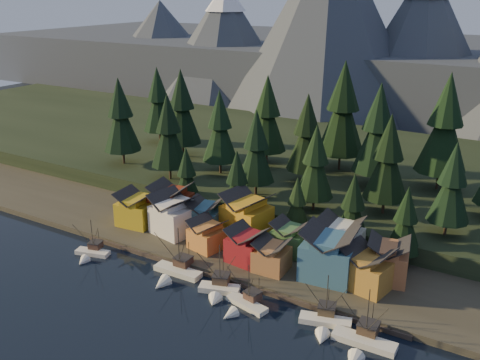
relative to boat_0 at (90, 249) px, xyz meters
The scene contains 43 objects.
ground 34.50m from the boat_0, 14.16° to the right, with size 500.00×500.00×0.00m, color black.
shore_strip 45.98m from the boat_0, 43.39° to the left, with size 400.00×50.00×1.50m, color #353126.
hillside 88.16m from the boat_0, 67.73° to the left, with size 420.00×100.00×6.00m, color black.
dock 34.39m from the boat_0, 13.59° to the left, with size 80.00×4.00×1.00m, color #443931.
mountain_ridge 208.64m from the boat_0, 81.90° to the left, with size 560.00×190.00×90.00m.
boat_0 is the anchor object (origin of this frame).
boat_2 22.85m from the boat_0, ahead, with size 11.52×12.53×12.10m.
boat_3 34.85m from the boat_0, ahead, with size 9.28×9.91×11.63m.
boat_4 42.03m from the boat_0, ahead, with size 9.81×10.33×10.10m.
boat_5 58.20m from the boat_0, ahead, with size 10.45×10.93×11.13m.
boat_6 66.26m from the boat_0, ahead, with size 11.74×12.75×12.09m.
house_front_0 17.79m from the boat_0, 90.98° to the left, with size 9.76×9.32×8.99m.
house_front_1 21.76m from the boat_0, 58.10° to the left, with size 11.59×11.28×10.24m.
house_front_2 27.75m from the boat_0, 33.68° to the left, with size 8.73×8.77×7.13m.
house_front_3 37.34m from the boat_0, 22.90° to the left, with size 8.73×8.40×8.08m.
house_front_4 43.30m from the boat_0, 18.74° to the left, with size 7.17×7.70×7.08m.
house_front_5 55.64m from the boat_0, 17.94° to the left, with size 11.61×10.72×11.32m.
house_front_6 63.63m from the boat_0, 15.86° to the left, with size 10.43×10.04×9.00m.
house_back_0 24.42m from the boat_0, 74.50° to the left, with size 10.70×10.37×10.46m.
house_back_1 28.78m from the boat_0, 51.67° to the left, with size 9.13×9.21×8.67m.
house_back_2 38.20m from the boat_0, 43.06° to the left, with size 12.20×11.52×11.21m.
house_back_3 46.90m from the boat_0, 29.66° to the left, with size 7.97×7.16×7.80m.
house_back_4 57.94m from the boat_0, 25.98° to the left, with size 9.74×9.37×10.35m.
house_back_5 67.69m from the boat_0, 19.57° to the left, with size 9.79×9.87×9.30m.
tree_hill_0 55.59m from the boat_0, 123.28° to the left, with size 11.92×11.92×27.78m.
tree_hill_1 65.05m from the boat_0, 105.57° to the left, with size 12.59×12.59×29.34m.
tree_hill_2 44.08m from the boat_0, 99.47° to the left, with size 11.10×11.10×25.86m.
tree_hill_3 54.79m from the boat_0, 86.23° to the left, with size 11.04×11.04×25.71m.
tree_hill_4 70.40m from the boat_0, 80.28° to the left, with size 12.33×12.33×28.72m.
tree_hill_5 49.81m from the boat_0, 62.76° to the left, with size 10.23×10.23×23.84m.
tree_hill_6 66.41m from the boat_0, 62.54° to the left, with size 11.34×11.34×26.41m.
tree_hill_7 58.23m from the boat_0, 45.13° to the left, with size 9.71×9.71×22.63m.
tree_hill_8 81.91m from the boat_0, 53.29° to the left, with size 12.87×12.87×29.99m.
tree_hill_9 74.63m from the boat_0, 40.05° to the left, with size 11.05×11.05×25.73m.
tree_hill_10 98.15m from the boat_0, 48.47° to the left, with size 14.15×14.15×32.97m.
tree_hill_11 84.23m from the boat_0, 30.21° to the left, with size 9.60×9.60×22.36m.
tree_hill_15 83.91m from the boat_0, 65.58° to the left, with size 14.51×14.51×33.81m.
tree_hill_16 80.02m from the boat_0, 116.44° to the left, with size 11.77×11.77×27.43m.
tree_shore_0 33.44m from the boat_0, 80.29° to the left, with size 7.83×7.83×18.23m.
tree_shore_1 39.55m from the boat_0, 55.87° to the left, with size 8.51×8.51×19.82m.
tree_shore_2 50.39m from the boat_0, 39.43° to the left, with size 6.76×6.76×15.74m.
tree_shore_3 62.01m from the boat_0, 31.07° to the left, with size 8.23×8.23×19.17m.
tree_shore_4 72.37m from the boat_0, 26.12° to the left, with size 7.87×7.87×18.33m.
Camera 1 is at (54.47, -70.16, 60.03)m, focal length 40.00 mm.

